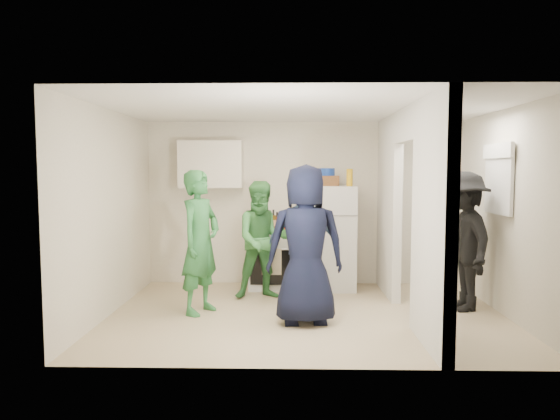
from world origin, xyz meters
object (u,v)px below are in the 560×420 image
object	(u,v)px
fridge	(333,238)
yellow_cup_stack_top	(350,178)
wicker_basket	(327,181)
stove	(273,260)
person_green_left	(200,242)
person_denim	(303,243)
person_navy	(306,245)
blue_bowl	(327,172)
person_green_center	(263,240)
person_nook	(463,241)

from	to	relation	value
fridge	yellow_cup_stack_top	distance (m)	0.92
fridge	wicker_basket	xyz separation A→B (m)	(-0.10, 0.05, 0.84)
stove	person_green_left	xyz separation A→B (m)	(-0.84, -1.33, 0.46)
person_denim	person_navy	bearing A→B (deg)	-68.54
blue_bowl	person_green_center	distance (m)	1.44
stove	blue_bowl	size ratio (longest dim) A/B	3.55
yellow_cup_stack_top	person_green_center	size ratio (longest dim) A/B	0.15
stove	person_denim	distance (m)	1.05
wicker_basket	person_green_center	size ratio (longest dim) A/B	0.22
stove	wicker_basket	world-z (taller)	wicker_basket
person_nook	wicker_basket	bearing A→B (deg)	-129.93
wicker_basket	fridge	bearing A→B (deg)	-26.57
person_green_center	person_nook	size ratio (longest dim) A/B	0.92
wicker_basket	person_denim	size ratio (longest dim) A/B	0.22
person_denim	wicker_basket	bearing A→B (deg)	88.59
person_denim	person_nook	xyz separation A→B (m)	(2.00, -0.23, 0.06)
person_green_center	wicker_basket	bearing A→B (deg)	22.62
person_green_left	person_navy	xyz separation A→B (m)	(1.28, -0.41, 0.03)
yellow_cup_stack_top	person_navy	size ratio (longest dim) A/B	0.14
fridge	person_green_left	bearing A→B (deg)	-143.33
blue_bowl	person_nook	xyz separation A→B (m)	(1.64, -1.12, -0.86)
stove	wicker_basket	size ratio (longest dim) A/B	2.43
wicker_basket	person_green_left	distance (m)	2.24
blue_bowl	person_denim	world-z (taller)	blue_bowl
stove	fridge	world-z (taller)	fridge
stove	blue_bowl	xyz separation A→B (m)	(0.80, 0.02, 1.31)
blue_bowl	person_navy	distance (m)	1.97
yellow_cup_stack_top	person_nook	world-z (taller)	yellow_cup_stack_top
wicker_basket	person_green_center	bearing A→B (deg)	-145.85
wicker_basket	stove	bearing A→B (deg)	-178.57
person_denim	person_navy	size ratio (longest dim) A/B	0.89
person_green_left	person_nook	world-z (taller)	person_green_left
fridge	blue_bowl	bearing A→B (deg)	153.43
wicker_basket	person_green_left	size ratio (longest dim) A/B	0.20
person_green_center	person_green_left	bearing A→B (deg)	-146.62
wicker_basket	person_navy	size ratio (longest dim) A/B	0.19
person_green_left	person_navy	world-z (taller)	person_navy
stove	person_denim	size ratio (longest dim) A/B	0.53
yellow_cup_stack_top	person_navy	world-z (taller)	person_navy
yellow_cup_stack_top	fridge	bearing A→B (deg)	155.56
stove	wicker_basket	distance (m)	1.43
stove	blue_bowl	bearing A→B (deg)	1.43
person_denim	person_nook	distance (m)	2.02
yellow_cup_stack_top	person_green_left	size ratio (longest dim) A/B	0.14
stove	person_nook	distance (m)	2.71
person_navy	fridge	bearing A→B (deg)	-110.67
stove	person_green_left	distance (m)	1.63
stove	person_denim	xyz separation A→B (m)	(0.43, -0.88, 0.39)
stove	person_green_left	world-z (taller)	person_green_left
person_denim	person_nook	size ratio (longest dim) A/B	0.93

